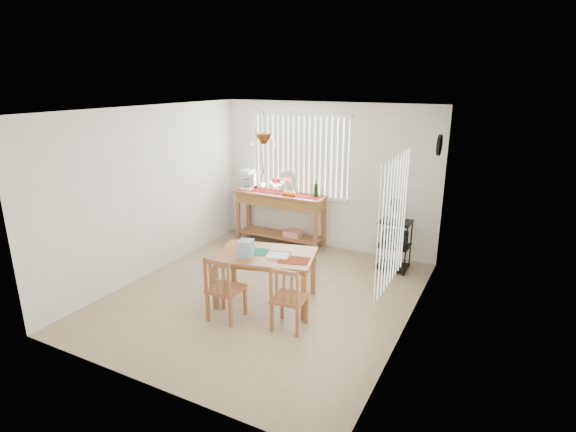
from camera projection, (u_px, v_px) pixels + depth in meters
The scene contains 10 objects.
ground at pixel (264, 295), 6.45m from camera, with size 4.00×4.50×0.01m, color tan.
room_shell at pixel (263, 179), 5.96m from camera, with size 4.20×4.70×2.70m.
sideboard at pixel (280, 206), 8.27m from camera, with size 1.72×0.48×0.97m.
sideboard_items at pixel (267, 184), 8.30m from camera, with size 1.63×0.41×0.74m.
wire_cart at pixel (394, 241), 7.16m from camera, with size 0.49×0.39×0.83m.
cart_items at pixel (397, 211), 7.03m from camera, with size 0.19×0.23×0.34m.
dining_table at pixel (266, 259), 6.10m from camera, with size 1.48×1.15×0.70m.
table_items at pixel (254, 250), 5.97m from camera, with size 1.09×0.49×0.22m.
chair_left at pixel (224, 289), 5.67m from camera, with size 0.41×0.41×0.87m.
chair_right at pixel (288, 299), 5.45m from camera, with size 0.43×0.43×0.85m.
Camera 1 is at (2.98, -5.02, 2.97)m, focal length 28.00 mm.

